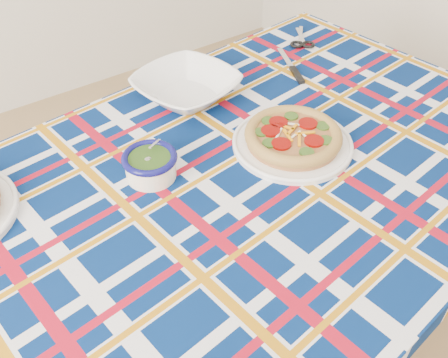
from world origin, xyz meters
TOP-DOWN VIEW (x-y plane):
  - dining_table at (0.58, 0.36)m, footprint 1.52×1.05m
  - tablecloth at (0.58, 0.36)m, footprint 1.55×1.08m
  - main_focaccia_plate at (0.73, 0.37)m, footprint 0.29×0.29m
  - pesto_bowl at (0.42, 0.47)m, footprint 0.12×0.12m
  - serving_bowl at (0.64, 0.68)m, footprint 0.29×0.29m
  - table_knife at (0.98, 0.68)m, footprint 0.10×0.20m
  - kitchen_scissors at (1.11, 0.77)m, footprint 0.16×0.18m

SIDE VIEW (x-z plane):
  - dining_table at x=0.58m, z-range 0.27..0.94m
  - tablecloth at x=0.58m, z-range 0.58..0.67m
  - table_knife at x=0.98m, z-range 0.67..0.68m
  - kitchen_scissors at x=1.11m, z-range 0.67..0.69m
  - main_focaccia_plate at x=0.73m, z-range 0.67..0.73m
  - serving_bowl at x=0.64m, z-range 0.67..0.73m
  - pesto_bowl at x=0.42m, z-range 0.67..0.74m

